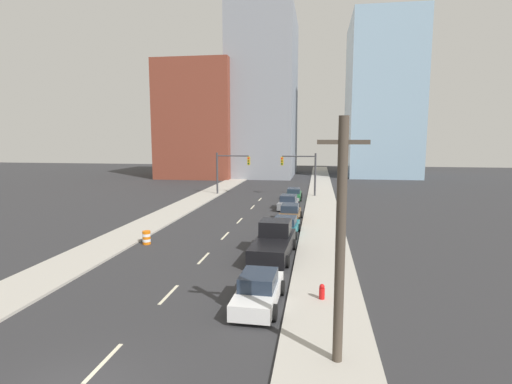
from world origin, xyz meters
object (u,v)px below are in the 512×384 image
traffic_signal_right (304,168)px  traffic_barrel (147,238)px  fire_hydrant (322,293)px  sedan_teal (285,227)px  sedan_brown (290,213)px  traffic_signal_left (227,167)px  sedan_white (258,291)px  sedan_gray (288,203)px  utility_pole_right_near (340,241)px  sedan_green (294,194)px  pickup_truck_black (274,243)px

traffic_signal_right → traffic_barrel: size_ratio=5.82×
traffic_signal_right → fire_hydrant: (2.01, -33.39, -3.21)m
sedan_teal → sedan_brown: bearing=92.9°
traffic_signal_left → sedan_brown: size_ratio=1.21×
traffic_barrel → sedan_teal: (9.42, 4.29, 0.16)m
fire_hydrant → sedan_white: bearing=-162.9°
traffic_barrel → sedan_teal: sedan_teal is taller
traffic_barrel → traffic_signal_left: bearing=89.9°
traffic_signal_right → sedan_gray: bearing=-97.8°
sedan_gray → utility_pole_right_near: bearing=-79.4°
traffic_signal_left → sedan_green: size_ratio=1.20×
traffic_signal_left → sedan_teal: 23.09m
traffic_signal_left → traffic_signal_right: 10.05m
utility_pole_right_near → pickup_truck_black: size_ratio=1.31×
pickup_truck_black → sedan_teal: pickup_truck_black is taller
traffic_signal_left → sedan_white: size_ratio=1.22×
utility_pole_right_near → sedan_teal: 18.19m
sedan_white → sedan_brown: 18.64m
fire_hydrant → sedan_white: size_ratio=0.18×
fire_hydrant → sedan_teal: size_ratio=0.19×
pickup_truck_black → sedan_white: bearing=-86.3°
traffic_signal_left → sedan_gray: bearing=-47.2°
traffic_signal_right → utility_pole_right_near: size_ratio=0.68×
sedan_white → sedan_gray: bearing=92.7°
traffic_signal_right → sedan_gray: 10.01m
traffic_signal_right → utility_pole_right_near: (2.48, -38.46, 0.54)m
sedan_green → traffic_signal_left: bearing=161.9°
traffic_signal_left → fire_hydrant: 35.65m
sedan_brown → sedan_green: bearing=92.9°
sedan_brown → sedan_green: 12.87m
sedan_gray → sedan_green: bearing=92.0°
utility_pole_right_near → traffic_barrel: size_ratio=8.52×
sedan_green → traffic_signal_right: bearing=66.4°
sedan_gray → traffic_signal_right: bearing=85.5°
sedan_green → sedan_white: bearing=-90.2°
sedan_white → sedan_green: sedan_white is taller
pickup_truck_black → sedan_teal: (0.25, 5.77, -0.25)m
fire_hydrant → utility_pole_right_near: bearing=-84.8°
traffic_signal_left → traffic_signal_right: size_ratio=1.00×
utility_pole_right_near → sedan_brown: 23.33m
utility_pole_right_near → sedan_gray: utility_pole_right_near is taller
traffic_signal_left → utility_pole_right_near: bearing=-72.0°
sedan_white → sedan_green: bearing=92.2°
utility_pole_right_near → sedan_brown: size_ratio=1.77×
sedan_white → traffic_barrel: bearing=137.3°
sedan_teal → sedan_brown: size_ratio=0.98×
sedan_teal → sedan_white: bearing=-87.4°
traffic_barrel → sedan_green: (8.96, 22.43, 0.15)m
sedan_teal → sedan_green: (-0.45, 18.14, -0.01)m
fire_hydrant → sedan_white: (-2.80, -0.86, 0.27)m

